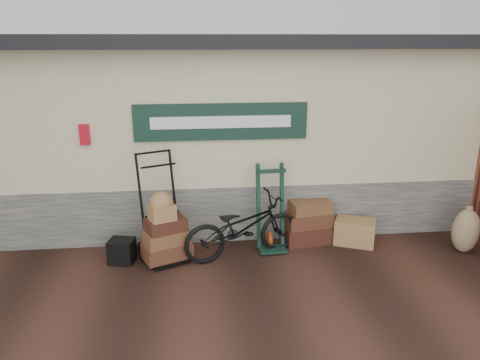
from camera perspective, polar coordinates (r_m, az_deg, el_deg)
name	(u,v)px	position (r m, az deg, el deg)	size (l,w,h in m)	color
ground	(248,269)	(6.78, 1.04, -10.76)	(80.00, 80.00, 0.00)	black
station_building	(231,123)	(8.86, -1.15, 6.96)	(14.40, 4.10, 3.20)	#4C4C47
porter_trolley	(160,206)	(6.89, -9.67, -3.17)	(0.81, 0.61, 1.63)	black
green_barrow	(271,208)	(7.14, 3.79, -3.43)	(0.48, 0.41, 1.34)	black
suitcase_stack	(307,221)	(7.58, 8.21, -4.95)	(0.78, 0.49, 0.70)	#3C1B13
wicker_hamper	(355,232)	(7.69, 13.82, -6.13)	(0.61, 0.40, 0.40)	olive
black_trunk	(122,251)	(7.10, -14.20, -8.39)	(0.35, 0.30, 0.35)	black
bicycle	(243,224)	(6.92, 0.34, -5.36)	(1.81, 0.63, 1.05)	black
burlap_sack_left	(466,231)	(7.92, 25.83, -5.61)	(0.43, 0.36, 0.69)	olive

